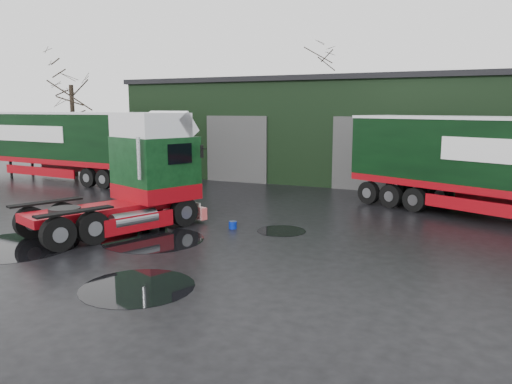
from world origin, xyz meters
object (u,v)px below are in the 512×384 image
Objects in this scene: hero_tractor at (109,173)px; lorry_right at (493,168)px; tree_left at (73,111)px; trailer_left at (63,146)px; tree_back_a at (318,105)px; wash_bucket at (233,225)px; warehouse at (389,129)px.

lorry_right is at bearing 53.98° from hero_tractor.
tree_left reaches higher than hero_tractor.
lorry_right is (12.50, 8.15, -0.08)m from hero_tractor.
tree_back_a is (10.00, 20.00, 2.62)m from trailer_left.
lorry_right is at bearing -6.84° from tree_left.
trailer_left reaches higher than wash_bucket.
tree_back_a is at bearing -121.35° from lorry_right.
hero_tractor is (-6.50, -19.15, -1.00)m from warehouse.
lorry_right is at bearing -56.31° from tree_back_a.
lorry_right is 53.84× the size of wash_bucket.
trailer_left is 3.08m from tree_left.
warehouse is 2.05× the size of lorry_right.
warehouse is 12.58m from lorry_right.
wash_bucket is 27.80m from tree_back_a.
hero_tractor reaches higher than wash_bucket.
warehouse reaches higher than trailer_left.
hero_tractor is 14.70m from trailer_left.
tree_back_a is at bearing 101.15° from wash_bucket.
warehouse is 4.66× the size of hero_tractor.
lorry_right is (24.00, -1.00, -0.06)m from trailer_left.
lorry_right is 1.66× the size of tree_back_a.
hero_tractor is at bearing -124.10° from trailer_left.
warehouse is at bearing -126.43° from lorry_right.
trailer_left is at bearing -67.42° from lorry_right.
trailer_left is 16.90m from wash_bucket.
hero_tractor is 0.44× the size of lorry_right.
warehouse is at bearing 92.12° from hero_tractor.
hero_tractor is 14.92m from lorry_right.
wash_bucket is (15.30, -6.90, -1.99)m from trailer_left.
wash_bucket is at bearing -109.87° from trailer_left.
warehouse is at bearing -51.34° from tree_back_a.
tree_left reaches higher than lorry_right.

